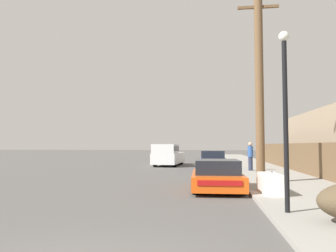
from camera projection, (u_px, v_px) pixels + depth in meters
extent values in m
cube|color=gray|center=(253.00, 166.00, 26.32)|extent=(4.20, 63.00, 0.12)
cube|color=white|center=(270.00, 184.00, 11.04)|extent=(0.65, 1.64, 0.64)
cube|color=white|center=(270.00, 174.00, 11.06)|extent=(0.63, 1.57, 0.03)
cube|color=#333335|center=(272.00, 172.00, 11.54)|extent=(0.03, 0.20, 0.02)
cube|color=gray|center=(268.00, 173.00, 11.32)|extent=(0.63, 0.09, 0.01)
cube|color=gray|center=(272.00, 174.00, 10.82)|extent=(0.63, 0.09, 0.01)
cube|color=#E05114|center=(217.00, 179.00, 12.87)|extent=(1.98, 4.30, 0.52)
cube|color=black|center=(217.00, 167.00, 12.52)|extent=(1.67, 2.08, 0.52)
cube|color=#B21414|center=(220.00, 183.00, 10.75)|extent=(1.47, 0.06, 0.18)
cylinder|color=black|center=(196.00, 178.00, 14.26)|extent=(0.21, 0.66, 0.65)
cylinder|color=black|center=(235.00, 178.00, 14.09)|extent=(0.21, 0.66, 0.65)
cylinder|color=black|center=(195.00, 185.00, 11.64)|extent=(0.21, 0.66, 0.65)
cylinder|color=black|center=(242.00, 186.00, 11.47)|extent=(0.21, 0.66, 0.65)
cube|color=#2D478C|center=(213.00, 163.00, 23.11)|extent=(1.84, 4.46, 0.68)
cube|color=black|center=(213.00, 154.00, 22.97)|extent=(1.57, 2.50, 0.54)
cube|color=#B21414|center=(213.00, 163.00, 20.90)|extent=(1.41, 0.04, 0.24)
cylinder|color=black|center=(202.00, 164.00, 24.57)|extent=(0.20, 0.64, 0.63)
cylinder|color=black|center=(223.00, 164.00, 24.36)|extent=(0.20, 0.64, 0.63)
cylinder|color=black|center=(201.00, 167.00, 21.84)|extent=(0.20, 0.64, 0.63)
cylinder|color=black|center=(225.00, 167.00, 21.63)|extent=(0.20, 0.64, 0.63)
cube|color=silver|center=(169.00, 158.00, 28.07)|extent=(2.33, 5.57, 0.88)
cube|color=silver|center=(165.00, 149.00, 26.65)|extent=(2.00, 2.58, 0.74)
cube|color=black|center=(165.00, 148.00, 26.65)|extent=(2.03, 2.53, 0.41)
cylinder|color=black|center=(175.00, 162.00, 26.24)|extent=(0.32, 0.83, 0.82)
cylinder|color=black|center=(155.00, 162.00, 26.56)|extent=(0.32, 0.83, 0.82)
cylinder|color=black|center=(181.00, 160.00, 29.55)|extent=(0.32, 0.83, 0.82)
cylinder|color=black|center=(164.00, 160.00, 29.86)|extent=(0.32, 0.83, 0.82)
cylinder|color=brown|center=(259.00, 84.00, 14.43)|extent=(0.37, 0.37, 8.67)
cube|color=brown|center=(258.00, 7.00, 14.63)|extent=(1.80, 0.12, 0.12)
cylinder|color=black|center=(286.00, 126.00, 8.05)|extent=(0.12, 0.12, 4.21)
sphere|color=white|center=(284.00, 36.00, 8.18)|extent=(0.26, 0.26, 0.26)
cube|color=brown|center=(304.00, 158.00, 18.80)|extent=(0.08, 29.59, 1.74)
cylinder|color=#282D42|center=(251.00, 164.00, 21.01)|extent=(0.28, 0.28, 0.87)
cylinder|color=#2D5193|center=(250.00, 151.00, 21.05)|extent=(0.34, 0.34, 0.69)
sphere|color=tan|center=(250.00, 144.00, 21.08)|extent=(0.26, 0.26, 0.26)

